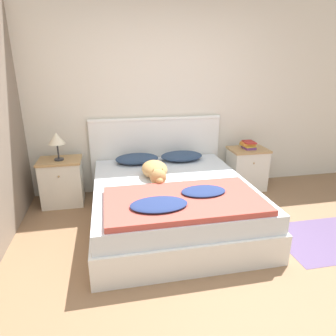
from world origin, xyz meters
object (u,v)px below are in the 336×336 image
Objects in this scene: pillow_left at (137,159)px; book_stack at (248,145)px; bed at (172,203)px; nightstand_left at (62,182)px; dog at (155,171)px; pillow_right at (182,156)px; nightstand_right at (247,169)px; table_lamp at (57,139)px.

pillow_left is 2.49× the size of book_stack.
nightstand_left reaches higher than bed.
nightstand_left is 2.55m from book_stack.
nightstand_left is at bearing -179.66° from book_stack.
dog reaches higher than pillow_left.
dog reaches higher than pillow_right.
bed is 1.53m from book_stack.
dog is at bearing -75.49° from pillow_left.
nightstand_right is at bearing 30.75° from bed.
nightstand_right is (2.53, 0.00, 0.00)m from nightstand_left.
dog is (1.11, -0.57, 0.27)m from nightstand_left.
nightstand_right is at bearing -86.27° from book_stack.
table_lamp is (-1.27, 0.73, 0.62)m from bed.
dog reaches higher than nightstand_right.
book_stack is 0.66× the size of table_lamp.
nightstand_right is 1.55m from dog.
pillow_left is 0.60m from pillow_right.
nightstand_right is at bearing 0.00° from nightstand_left.
table_lamp is (-2.53, -0.02, 0.56)m from nightstand_right.
nightstand_right is (1.27, 0.75, 0.06)m from bed.
dog is at bearing -27.27° from nightstand_left.
bed is at bearing -148.73° from book_stack.
pillow_left is 0.84× the size of dog.
pillow_right reaches higher than bed.
table_lamp reaches higher than dog.
dog is (-0.45, -0.58, 0.03)m from pillow_right.
nightstand_right is 1.06× the size of pillow_right.
table_lamp is at bearing -179.16° from book_stack.
pillow_right is 1.60m from table_lamp.
nightstand_right is 2.64× the size of book_stack.
pillow_right is 1.63× the size of table_lamp.
bed is 1.47m from nightstand_right.
pillow_left is at bearing 111.64° from bed.
pillow_right is at bearing 52.11° from dog.
nightstand_right is 0.99m from pillow_right.
book_stack is (1.57, 0.01, 0.10)m from pillow_left.
nightstand_right is 0.90× the size of dog.
pillow_right is at bearing -179.49° from book_stack.
pillow_right reaches higher than nightstand_right.
pillow_right is at bearing 1.05° from table_lamp.
table_lamp is at bearing 150.00° from bed.
nightstand_right is 1.73× the size of table_lamp.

